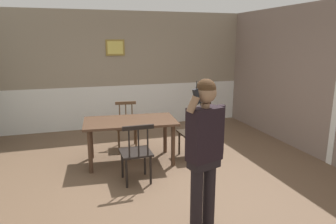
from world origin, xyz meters
The scene contains 8 objects.
ground_plane centered at (0.00, 0.00, 0.00)m, with size 6.75×6.75×0.00m, color brown.
room_back_partition centered at (0.00, 2.99, 1.35)m, with size 6.13×0.17×2.80m.
room_right_partition centered at (3.07, 0.00, 1.40)m, with size 0.13×5.98×2.80m.
dining_table centered at (-0.30, 0.58, 0.67)m, with size 1.65×0.99×0.77m.
chair_near_window centered at (-0.23, 1.40, 0.45)m, with size 0.47×0.47×0.91m.
chair_by_doorway centered at (-0.37, -0.23, 0.48)m, with size 0.46×0.46×0.95m.
chair_at_table_head centered at (0.88, 0.49, 0.50)m, with size 0.49×0.49×1.07m.
person_figure centered at (0.13, -1.61, 1.00)m, with size 0.51×0.31×1.74m.
Camera 1 is at (-1.21, -4.55, 2.14)m, focal length 32.91 mm.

